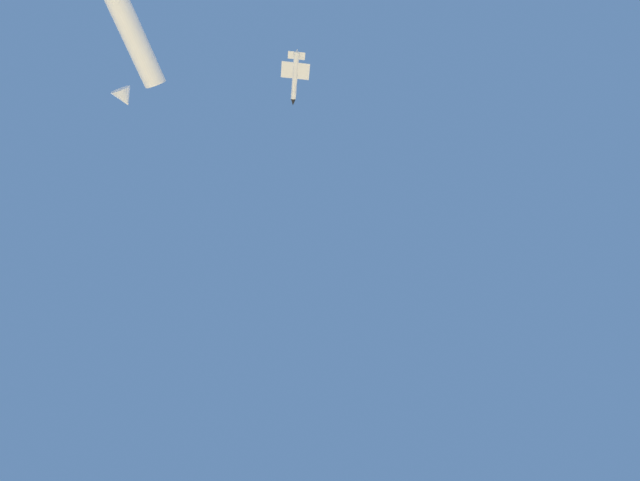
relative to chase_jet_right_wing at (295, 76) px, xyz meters
The scene contains 1 object.
chase_jet_right_wing is the anchor object (origin of this frame).
Camera 1 is at (-13.00, 89.61, 3.30)m, focal length 27.47 mm.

